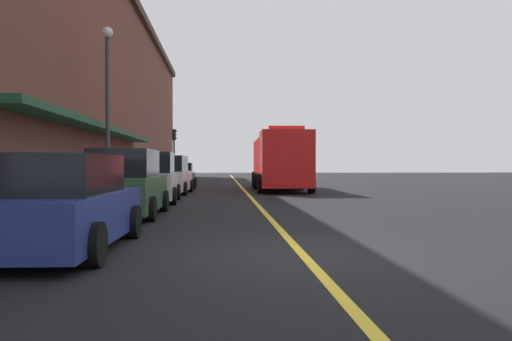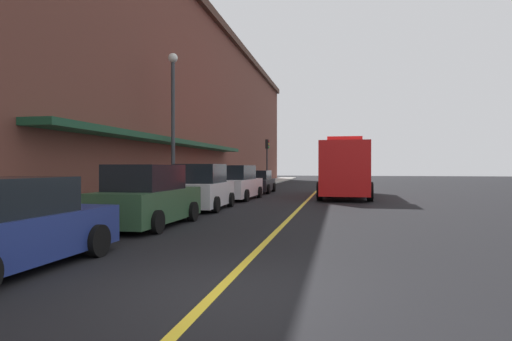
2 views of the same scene
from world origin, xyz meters
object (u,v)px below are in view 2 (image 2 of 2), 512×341
(parking_meter_0, at_px, (142,187))
(traffic_light_near, at_px, (267,153))
(parked_car_2, at_px, (202,188))
(parked_car_3, at_px, (236,184))
(fire_truck, at_px, (345,170))
(parking_meter_1, at_px, (209,180))
(street_lamp_left, at_px, (173,111))
(parked_car_0, at_px, (2,227))
(parked_car_1, at_px, (148,198))
(parked_car_4, at_px, (258,182))

(parking_meter_0, relative_size, traffic_light_near, 0.31)
(parked_car_2, bearing_deg, parked_car_3, -2.37)
(parked_car_3, distance_m, fire_truck, 6.78)
(parking_meter_1, relative_size, street_lamp_left, 0.19)
(parked_car_0, xyz_separation_m, traffic_light_near, (-1.38, 34.71, 2.40))
(parked_car_2, bearing_deg, fire_truck, -35.32)
(parking_meter_0, bearing_deg, parked_car_1, -60.58)
(parked_car_1, xyz_separation_m, parked_car_2, (-0.03, 5.16, 0.02))
(parked_car_1, xyz_separation_m, parked_car_3, (0.05, 10.80, 0.01))
(parked_car_1, relative_size, street_lamp_left, 0.64)
(parked_car_2, xyz_separation_m, fire_truck, (5.97, 8.91, 0.73))
(parked_car_1, bearing_deg, parked_car_0, -179.30)
(parking_meter_1, bearing_deg, parked_car_0, -84.90)
(parked_car_2, distance_m, parking_meter_0, 2.99)
(parked_car_0, height_order, parked_car_2, parked_car_2)
(parked_car_4, height_order, parking_meter_1, parked_car_4)
(fire_truck, distance_m, parking_meter_1, 8.19)
(parked_car_0, height_order, fire_truck, fire_truck)
(parked_car_2, relative_size, street_lamp_left, 0.60)
(parked_car_1, distance_m, traffic_light_near, 29.18)
(parking_meter_0, relative_size, street_lamp_left, 0.19)
(parked_car_0, relative_size, parked_car_4, 1.00)
(parked_car_3, relative_size, parking_meter_0, 3.69)
(fire_truck, height_order, parking_meter_1, fire_truck)
(parked_car_2, distance_m, traffic_light_near, 24.04)
(parked_car_2, relative_size, parked_car_4, 0.92)
(street_lamp_left, height_order, traffic_light_near, street_lamp_left)
(fire_truck, xyz_separation_m, parking_meter_1, (-7.36, -3.56, -0.55))
(street_lamp_left, bearing_deg, parked_car_4, 78.33)
(traffic_light_near, bearing_deg, parking_meter_0, -90.13)
(parked_car_1, height_order, traffic_light_near, traffic_light_near)
(parked_car_0, relative_size, parked_car_3, 0.92)
(parked_car_2, xyz_separation_m, parked_car_3, (0.08, 5.63, -0.01))
(parking_meter_1, height_order, street_lamp_left, street_lamp_left)
(parked_car_2, relative_size, parking_meter_0, 3.12)
(parked_car_2, xyz_separation_m, street_lamp_left, (-1.99, 1.73, 3.52))
(parked_car_1, bearing_deg, street_lamp_left, 16.83)
(parked_car_0, bearing_deg, parked_car_3, 1.04)
(traffic_light_near, bearing_deg, parked_car_2, -86.81)
(parked_car_1, bearing_deg, parked_car_2, 0.82)
(parked_car_1, bearing_deg, traffic_light_near, 3.17)
(parked_car_2, bearing_deg, parking_meter_0, 150.71)
(parked_car_4, bearing_deg, parked_car_0, 178.85)
(parked_car_4, distance_m, parking_meter_0, 14.53)
(parked_car_2, height_order, parked_car_4, parked_car_2)
(street_lamp_left, bearing_deg, parked_car_1, -73.66)
(parked_car_4, bearing_deg, parked_car_3, 178.90)
(parked_car_1, xyz_separation_m, fire_truck, (5.94, 14.08, 0.75))
(traffic_light_near, bearing_deg, parked_car_4, -83.31)
(parked_car_4, bearing_deg, fire_truck, -117.26)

